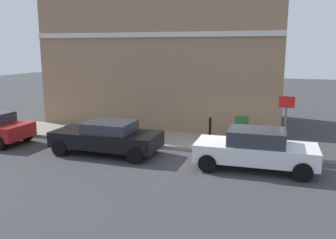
# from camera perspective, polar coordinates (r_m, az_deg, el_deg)

# --- Properties ---
(ground) EXTENTS (80.00, 80.00, 0.00)m
(ground) POSITION_cam_1_polar(r_m,az_deg,el_deg) (14.42, 9.03, -6.08)
(ground) COLOR #38383A
(sidewalk) EXTENTS (2.69, 30.00, 0.15)m
(sidewalk) POSITION_cam_1_polar(r_m,az_deg,el_deg) (17.93, -9.29, -2.39)
(sidewalk) COLOR gray
(sidewalk) RESTS_ON ground
(corner_building) EXTENTS (6.88, 12.68, 8.73)m
(corner_building) POSITION_cam_1_polar(r_m,az_deg,el_deg) (21.19, 0.39, 11.55)
(corner_building) COLOR #937256
(corner_building) RESTS_ON ground
(car_white) EXTENTS (1.90, 4.25, 1.45)m
(car_white) POSITION_cam_1_polar(r_m,az_deg,el_deg) (13.18, 13.67, -4.53)
(car_white) COLOR silver
(car_white) RESTS_ON ground
(car_black) EXTENTS (1.94, 4.37, 1.35)m
(car_black) POSITION_cam_1_polar(r_m,az_deg,el_deg) (14.87, -9.61, -2.72)
(car_black) COLOR black
(car_black) RESTS_ON ground
(utility_cabinet) EXTENTS (0.46, 0.61, 1.15)m
(utility_cabinet) POSITION_cam_1_polar(r_m,az_deg,el_deg) (16.14, 11.48, -1.78)
(utility_cabinet) COLOR #1E4C28
(utility_cabinet) RESTS_ON sidewalk
(bollard_near_cabinet) EXTENTS (0.14, 0.14, 1.04)m
(bollard_near_cabinet) POSITION_cam_1_polar(r_m,az_deg,el_deg) (16.44, 6.66, -1.31)
(bollard_near_cabinet) COLOR black
(bollard_near_cabinet) RESTS_ON sidewalk
(street_sign) EXTENTS (0.08, 0.60, 2.30)m
(street_sign) POSITION_cam_1_polar(r_m,az_deg,el_deg) (14.79, 18.12, 0.57)
(street_sign) COLOR #59595B
(street_sign) RESTS_ON sidewalk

